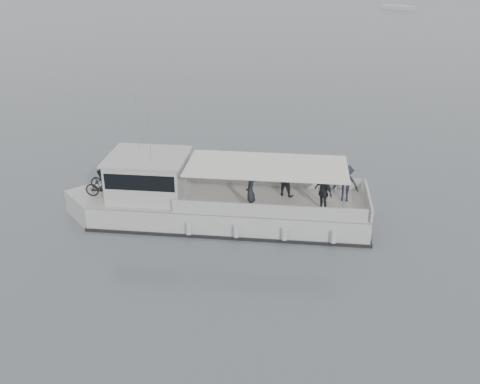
# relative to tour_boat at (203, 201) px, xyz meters

# --- Properties ---
(ground) EXTENTS (1400.00, 1400.00, 0.00)m
(ground) POSITION_rel_tour_boat_xyz_m (-1.85, 2.84, -0.99)
(ground) COLOR slate
(ground) RESTS_ON ground
(tour_boat) EXTENTS (14.55, 5.75, 6.06)m
(tour_boat) POSITION_rel_tour_boat_xyz_m (0.00, 0.00, 0.00)
(tour_boat) COLOR silver
(tour_boat) RESTS_ON ground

